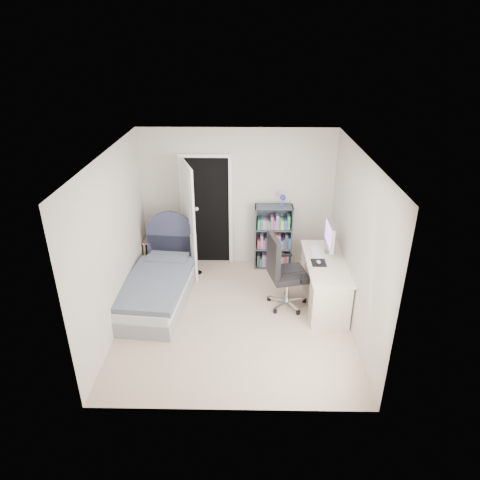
{
  "coord_description": "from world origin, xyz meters",
  "views": [
    {
      "loc": [
        0.18,
        -5.37,
        3.88
      ],
      "look_at": [
        0.08,
        0.32,
        1.14
      ],
      "focal_mm": 32.0,
      "sensor_mm": 36.0,
      "label": 1
    }
  ],
  "objects_px": {
    "bookcase": "(274,240)",
    "desk": "(324,280)",
    "office_chair": "(282,269)",
    "bed": "(159,285)",
    "floor_lamp": "(197,247)",
    "nightstand": "(157,245)"
  },
  "relations": [
    {
      "from": "desk",
      "to": "bookcase",
      "type": "bearing_deg",
      "value": 122.43
    },
    {
      "from": "bed",
      "to": "floor_lamp",
      "type": "relative_size",
      "value": 1.55
    },
    {
      "from": "desk",
      "to": "nightstand",
      "type": "bearing_deg",
      "value": 158.34
    },
    {
      "from": "bed",
      "to": "nightstand",
      "type": "bearing_deg",
      "value": 101.97
    },
    {
      "from": "nightstand",
      "to": "desk",
      "type": "xyz_separation_m",
      "value": [
        2.86,
        -1.14,
        -0.02
      ]
    },
    {
      "from": "bed",
      "to": "office_chair",
      "type": "height_order",
      "value": "office_chair"
    },
    {
      "from": "bookcase",
      "to": "desk",
      "type": "xyz_separation_m",
      "value": [
        0.74,
        -1.16,
        -0.14
      ]
    },
    {
      "from": "bookcase",
      "to": "office_chair",
      "type": "relative_size",
      "value": 1.16
    },
    {
      "from": "bed",
      "to": "desk",
      "type": "distance_m",
      "value": 2.63
    },
    {
      "from": "nightstand",
      "to": "bookcase",
      "type": "distance_m",
      "value": 2.13
    },
    {
      "from": "desk",
      "to": "floor_lamp",
      "type": "bearing_deg",
      "value": 158.07
    },
    {
      "from": "nightstand",
      "to": "desk",
      "type": "bearing_deg",
      "value": -21.66
    },
    {
      "from": "bed",
      "to": "nightstand",
      "type": "xyz_separation_m",
      "value": [
        -0.24,
        1.14,
        0.16
      ]
    },
    {
      "from": "bookcase",
      "to": "desk",
      "type": "distance_m",
      "value": 1.38
    },
    {
      "from": "office_chair",
      "to": "bookcase",
      "type": "bearing_deg",
      "value": 92.6
    },
    {
      "from": "floor_lamp",
      "to": "nightstand",
      "type": "bearing_deg",
      "value": 159.1
    },
    {
      "from": "bed",
      "to": "floor_lamp",
      "type": "height_order",
      "value": "floor_lamp"
    },
    {
      "from": "bed",
      "to": "bookcase",
      "type": "xyz_separation_m",
      "value": [
        1.88,
        1.16,
        0.27
      ]
    },
    {
      "from": "floor_lamp",
      "to": "desk",
      "type": "distance_m",
      "value": 2.27
    },
    {
      "from": "bed",
      "to": "office_chair",
      "type": "relative_size",
      "value": 1.66
    },
    {
      "from": "floor_lamp",
      "to": "bookcase",
      "type": "relative_size",
      "value": 0.92
    },
    {
      "from": "nightstand",
      "to": "bed",
      "type": "bearing_deg",
      "value": -78.03
    }
  ]
}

